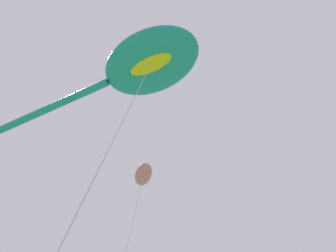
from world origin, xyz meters
The scene contains 2 objects.
big_show_kite centered at (-2.02, 6.49, 15.77)m, with size 3.12×10.12×16.26m.
small_kite_streamer_purple centered at (2.37, 9.35, 15.31)m, with size 1.51×2.77×15.57m.
Camera 1 is at (-5.04, 3.59, 1.56)m, focal length 37.33 mm.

